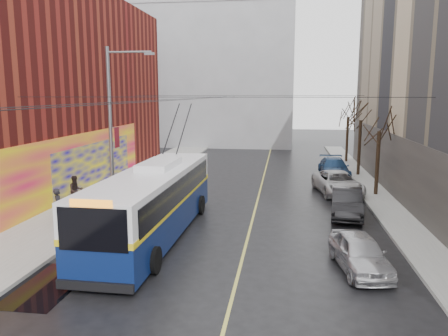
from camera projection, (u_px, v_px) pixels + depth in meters
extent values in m
plane|color=black|center=(183.00, 303.00, 13.82)|extent=(140.00, 140.00, 0.00)
cube|color=gray|center=(100.00, 201.00, 26.61)|extent=(4.00, 60.00, 0.15)
cube|color=gray|center=(390.00, 211.00, 24.31)|extent=(2.00, 60.00, 0.15)
cube|color=#BFB74C|center=(258.00, 200.00, 27.29)|extent=(0.12, 50.00, 0.01)
cube|color=#DB0454|center=(51.00, 175.00, 24.59)|extent=(0.08, 28.00, 4.00)
cube|color=#110599|center=(97.00, 165.00, 30.51)|extent=(0.06, 12.00, 3.20)
cube|color=#4C4742|center=(401.00, 171.00, 25.80)|extent=(0.06, 36.00, 4.00)
cube|color=gray|center=(216.00, 75.00, 57.06)|extent=(20.00, 12.00, 18.00)
cylinder|color=slate|center=(111.00, 132.00, 23.68)|extent=(0.20, 0.20, 9.00)
cube|color=#5E0D17|center=(117.00, 137.00, 23.68)|extent=(0.04, 0.60, 1.10)
cylinder|color=slate|center=(129.00, 52.00, 22.81)|extent=(2.40, 0.10, 0.10)
cube|color=slate|center=(149.00, 54.00, 22.68)|extent=(0.50, 0.22, 0.12)
cylinder|color=black|center=(177.00, 99.00, 27.94)|extent=(0.02, 60.00, 0.02)
cylinder|color=black|center=(192.00, 99.00, 27.80)|extent=(0.02, 60.00, 0.02)
cylinder|color=black|center=(213.00, 97.00, 18.60)|extent=(18.00, 0.02, 0.02)
cylinder|color=black|center=(246.00, 96.00, 34.22)|extent=(18.00, 0.02, 0.02)
cylinder|color=black|center=(377.00, 164.00, 27.87)|extent=(0.24, 0.24, 4.20)
cylinder|color=black|center=(359.00, 149.00, 34.68)|extent=(0.24, 0.24, 4.48)
cylinder|color=black|center=(347.00, 140.00, 41.53)|extent=(0.24, 0.24, 4.37)
cube|color=black|center=(39.00, 285.00, 15.11)|extent=(2.66, 3.75, 0.01)
ellipsoid|color=slate|center=(171.00, 72.00, 22.51)|extent=(0.44, 0.20, 0.12)
ellipsoid|color=slate|center=(229.00, 84.00, 23.97)|extent=(0.44, 0.20, 0.12)
ellipsoid|color=slate|center=(160.00, 88.00, 23.41)|extent=(0.44, 0.20, 0.12)
cube|color=#091847|center=(154.00, 216.00, 20.12)|extent=(2.88, 12.35, 1.54)
cube|color=silver|center=(153.00, 186.00, 19.88)|extent=(2.88, 12.35, 1.33)
cube|color=gold|center=(153.00, 200.00, 19.99)|extent=(2.92, 12.40, 0.23)
cube|color=black|center=(92.00, 230.00, 13.90)|extent=(2.36, 0.08, 1.44)
cube|color=black|center=(185.00, 167.00, 25.91)|extent=(2.36, 0.08, 1.23)
cube|color=black|center=(125.00, 187.00, 20.10)|extent=(0.23, 11.28, 1.03)
cube|color=black|center=(182.00, 189.00, 19.69)|extent=(0.23, 11.28, 1.03)
cube|color=silver|center=(159.00, 164.00, 20.74)|extent=(1.49, 3.10, 0.31)
cube|color=black|center=(95.00, 286.00, 14.18)|extent=(2.67, 0.17, 0.31)
cylinder|color=black|center=(86.00, 256.00, 16.40)|extent=(0.33, 1.03, 1.03)
cylinder|color=black|center=(154.00, 260.00, 16.00)|extent=(0.33, 1.03, 1.03)
cylinder|color=black|center=(154.00, 203.00, 24.39)|extent=(0.33, 1.03, 1.03)
cylinder|color=black|center=(200.00, 205.00, 23.99)|extent=(0.33, 1.03, 1.03)
cylinder|color=black|center=(172.00, 127.00, 24.04)|extent=(0.12, 3.57, 2.52)
cylinder|color=black|center=(184.00, 127.00, 23.93)|extent=(0.12, 3.57, 2.52)
imported|color=#B7B7BC|center=(360.00, 253.00, 16.30)|extent=(2.23, 4.22, 1.37)
imported|color=black|center=(347.00, 203.00, 23.49)|extent=(2.04, 4.64, 1.48)
imported|color=#BCBDBE|center=(338.00, 183.00, 28.75)|extent=(3.31, 5.67, 1.48)
imported|color=navy|center=(334.00, 168.00, 34.36)|extent=(2.22, 5.30, 1.53)
imported|color=#ABABB0|center=(180.00, 174.00, 31.87)|extent=(1.81, 4.49, 1.53)
imported|color=black|center=(59.00, 206.00, 21.72)|extent=(0.62, 0.75, 1.76)
imported|color=black|center=(76.00, 191.00, 25.12)|extent=(1.07, 1.07, 1.75)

